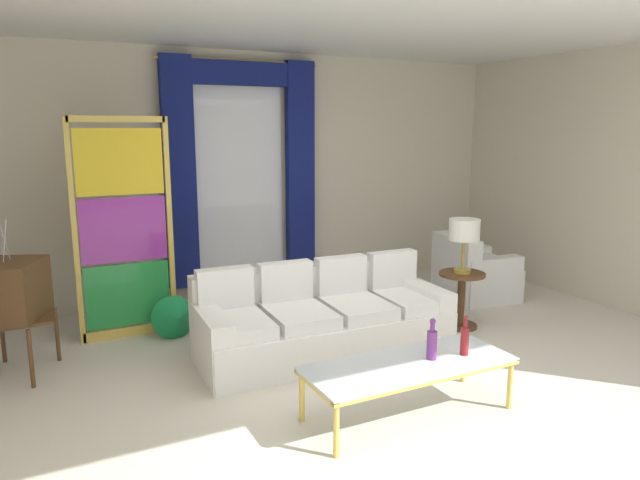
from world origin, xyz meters
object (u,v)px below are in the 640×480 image
object	(u,v)px
couch_white_long	(321,320)
table_lamp_brass	(464,232)
armchair_white	(472,276)
round_side_table	(461,295)
bottle_blue_decanter	(465,339)
coffee_table	(409,367)
vintage_tv	(10,293)
peacock_figurine	(175,319)
stained_glass_divider	(124,234)
bottle_crystal_tall	(432,343)

from	to	relation	value
couch_white_long	table_lamp_brass	distance (m)	1.79
armchair_white	round_side_table	distance (m)	1.14
couch_white_long	bottle_blue_decanter	distance (m)	1.55
bottle_blue_decanter	round_side_table	distance (m)	1.83
coffee_table	couch_white_long	bearing A→B (deg)	90.78
vintage_tv	peacock_figurine	bearing A→B (deg)	8.34
vintage_tv	armchair_white	bearing A→B (deg)	0.15
armchair_white	coffee_table	bearing A→B (deg)	-139.18
coffee_table	bottle_blue_decanter	xyz separation A→B (m)	(0.46, -0.06, 0.16)
stained_glass_divider	peacock_figurine	world-z (taller)	stained_glass_divider
stained_glass_divider	coffee_table	bearing A→B (deg)	-59.12
couch_white_long	stained_glass_divider	size ratio (longest dim) A/B	1.08
couch_white_long	bottle_crystal_tall	size ratio (longest dim) A/B	7.56
armchair_white	table_lamp_brass	xyz separation A→B (m)	(-0.83, -0.77, 0.74)
bottle_crystal_tall	stained_glass_divider	distance (m)	3.22
round_side_table	table_lamp_brass	world-z (taller)	table_lamp_brass
coffee_table	vintage_tv	distance (m)	3.35
armchair_white	peacock_figurine	size ratio (longest dim) A/B	1.52
peacock_figurine	bottle_blue_decanter	bearing A→B (deg)	-55.29
couch_white_long	peacock_figurine	xyz separation A→B (m)	(-1.16, 0.91, -0.09)
coffee_table	vintage_tv	bearing A→B (deg)	141.01
couch_white_long	armchair_white	world-z (taller)	couch_white_long
round_side_table	bottle_crystal_tall	bearing A→B (deg)	-136.46
bottle_crystal_tall	round_side_table	xyz separation A→B (m)	(1.43, 1.36, -0.18)
coffee_table	table_lamp_brass	world-z (taller)	table_lamp_brass
stained_glass_divider	vintage_tv	bearing A→B (deg)	-152.35
peacock_figurine	round_side_table	world-z (taller)	round_side_table
couch_white_long	coffee_table	world-z (taller)	couch_white_long
couch_white_long	bottle_blue_decanter	world-z (taller)	couch_white_long
couch_white_long	peacock_figurine	size ratio (longest dim) A/B	3.95
armchair_white	peacock_figurine	bearing A→B (deg)	176.94
stained_glass_divider	peacock_figurine	size ratio (longest dim) A/B	3.67
vintage_tv	round_side_table	xyz separation A→B (m)	(4.20, -0.76, -0.37)
bottle_blue_decanter	table_lamp_brass	bearing A→B (deg)	50.45
bottle_crystal_tall	stained_glass_divider	xyz separation A→B (m)	(-1.76, 2.65, 0.52)
coffee_table	stained_glass_divider	size ratio (longest dim) A/B	0.71
armchair_white	couch_white_long	bearing A→B (deg)	-163.72
peacock_figurine	round_side_table	distance (m)	2.96
armchair_white	round_side_table	world-z (taller)	armchair_white
couch_white_long	bottle_blue_decanter	size ratio (longest dim) A/B	7.74
stained_glass_divider	table_lamp_brass	xyz separation A→B (m)	(3.19, -1.29, -0.03)
peacock_figurine	table_lamp_brass	distance (m)	3.07
coffee_table	peacock_figurine	size ratio (longest dim) A/B	2.61
bottle_blue_decanter	peacock_figurine	bearing A→B (deg)	124.71
couch_white_long	bottle_crystal_tall	xyz separation A→B (m)	(0.20, -1.41, 0.23)
armchair_white	vintage_tv	bearing A→B (deg)	-179.85
coffee_table	armchair_white	distance (m)	3.23
table_lamp_brass	couch_white_long	bearing A→B (deg)	178.15
round_side_table	peacock_figurine	bearing A→B (deg)	160.95
couch_white_long	peacock_figurine	distance (m)	1.48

